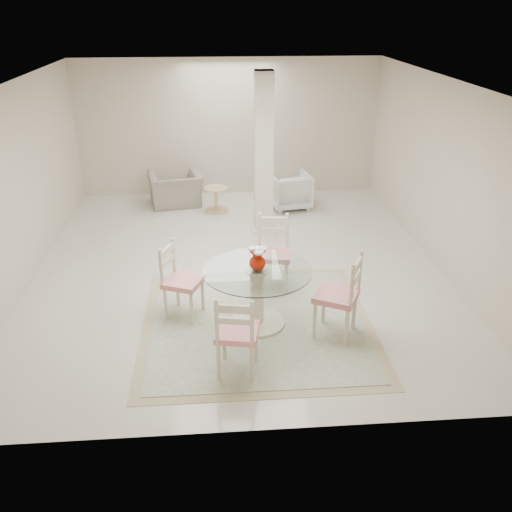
{
  "coord_description": "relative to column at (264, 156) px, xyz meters",
  "views": [
    {
      "loc": [
        -0.32,
        -7.39,
        3.67
      ],
      "look_at": [
        0.16,
        -1.46,
        0.85
      ],
      "focal_mm": 38.0,
      "sensor_mm": 36.0,
      "label": 1
    }
  ],
  "objects": [
    {
      "name": "dining_table",
      "position": [
        -0.34,
        -2.96,
        -0.96
      ],
      "size": [
        1.32,
        1.32,
        0.76
      ],
      "rotation": [
        0.0,
        0.0,
        -0.31
      ],
      "color": "#EEE7C4",
      "rests_on": "ground"
    },
    {
      "name": "dining_chair_south",
      "position": [
        -0.64,
        -3.93,
        -0.78
      ],
      "size": [
        0.51,
        0.51,
        1.09
      ],
      "rotation": [
        0.0,
        0.0,
        2.95
      ],
      "color": "beige",
      "rests_on": "ground"
    },
    {
      "name": "armchair_white",
      "position": [
        0.62,
        1.2,
        -1.01
      ],
      "size": [
        0.84,
        0.86,
        0.68
      ],
      "primitive_type": "imported",
      "rotation": [
        0.0,
        0.0,
        3.31
      ],
      "color": "silver",
      "rests_on": "ground"
    },
    {
      "name": "column",
      "position": [
        0.0,
        0.0,
        0.0
      ],
      "size": [
        0.3,
        0.3,
        2.7
      ],
      "primitive_type": "cube",
      "color": "beige",
      "rests_on": "ground"
    },
    {
      "name": "dining_chair_west",
      "position": [
        -1.32,
        -2.64,
        -0.78
      ],
      "size": [
        0.56,
        0.56,
        1.08
      ],
      "rotation": [
        0.0,
        0.0,
        1.18
      ],
      "color": "#EFDFC4",
      "rests_on": "ground"
    },
    {
      "name": "side_table",
      "position": [
        -0.8,
        1.1,
        -1.13
      ],
      "size": [
        0.46,
        0.46,
        0.47
      ],
      "color": "#D6BB84",
      "rests_on": "ground"
    },
    {
      "name": "area_rug",
      "position": [
        -0.34,
        -2.96,
        -1.34
      ],
      "size": [
        2.85,
        2.85,
        0.02
      ],
      "color": "tan",
      "rests_on": "ground"
    },
    {
      "name": "red_vase",
      "position": [
        -0.34,
        -2.96,
        -0.44
      ],
      "size": [
        0.23,
        0.22,
        0.3
      ],
      "color": "#AB1905",
      "rests_on": "dining_table"
    },
    {
      "name": "dining_chair_east",
      "position": [
        0.63,
        -3.28,
        -0.73
      ],
      "size": [
        0.63,
        0.63,
        1.18
      ],
      "rotation": [
        0.0,
        0.0,
        -2.05
      ],
      "color": "beige",
      "rests_on": "ground"
    },
    {
      "name": "ground",
      "position": [
        -0.5,
        -1.3,
        -1.35
      ],
      "size": [
        7.0,
        7.0,
        0.0
      ],
      "primitive_type": "plane",
      "color": "silver",
      "rests_on": "ground"
    },
    {
      "name": "recliner_taupe",
      "position": [
        -1.59,
        1.54,
        -1.03
      ],
      "size": [
        1.13,
        1.03,
        0.64
      ],
      "primitive_type": "imported",
      "rotation": [
        0.0,
        0.0,
        3.33
      ],
      "color": "gray",
      "rests_on": "ground"
    },
    {
      "name": "room_shell",
      "position": [
        -0.5,
        -1.3,
        0.51
      ],
      "size": [
        6.02,
        7.02,
        2.71
      ],
      "color": "beige",
      "rests_on": "ground"
    },
    {
      "name": "dining_chair_north",
      "position": [
        -0.05,
        -1.98,
        -0.74
      ],
      "size": [
        0.51,
        0.51,
        1.16
      ],
      "rotation": [
        0.0,
        0.0,
        -0.12
      ],
      "color": "beige",
      "rests_on": "ground"
    }
  ]
}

